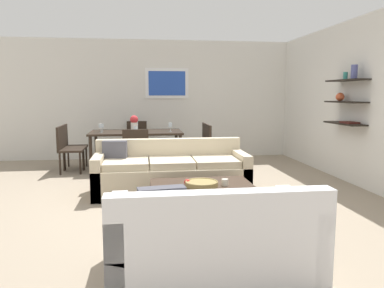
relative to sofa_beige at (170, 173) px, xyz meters
The scene contains 22 objects.
ground_plane 0.45m from the sofa_beige, 86.24° to the right, with size 18.00×18.00×0.00m, color gray.
back_wall_unit 3.38m from the sofa_beige, 84.28° to the left, with size 8.40×0.09×2.70m.
right_wall_shelf_unit 3.24m from the sofa_beige, ahead, with size 0.34×8.20×2.70m.
sofa_beige is the anchor object (origin of this frame).
loveseat_white 2.62m from the sofa_beige, 86.89° to the right, with size 1.69×0.90×0.78m.
coffee_table 1.28m from the sofa_beige, 76.42° to the right, with size 1.25×1.07×0.38m.
decorative_bowl 1.24m from the sofa_beige, 76.79° to the right, with size 0.40×0.40×0.06m.
candle_jar 1.34m from the sofa_beige, 64.83° to the right, with size 0.08×0.08×0.08m, color silver.
apple_on_coffee_table 1.14m from the sofa_beige, 84.07° to the right, with size 0.07×0.07×0.07m, color red.
dining_table 2.00m from the sofa_beige, 105.56° to the left, with size 1.78×0.97×0.75m.
dining_chair_right_near 1.85m from the sofa_beige, 65.21° to the left, with size 0.44×0.44×0.88m.
dining_chair_head 2.84m from the sofa_beige, 100.71° to the left, with size 0.44×0.44×0.88m.
dining_chair_left_far 2.80m from the sofa_beige, 130.87° to the left, with size 0.44×0.44×0.88m.
dining_chair_foot 1.15m from the sofa_beige, 117.83° to the left, with size 0.44×0.44×0.88m.
dining_chair_right_far 2.26m from the sofa_beige, 69.89° to the left, with size 0.44×0.44×0.88m.
dining_chair_left_near 2.48m from the sofa_beige, 137.51° to the left, with size 0.44×0.44×0.88m.
wine_glass_left_near 2.21m from the sofa_beige, 123.98° to the left, with size 0.08×0.08×0.17m.
wine_glass_foot 1.65m from the sofa_beige, 109.78° to the left, with size 0.07×0.07×0.14m.
wine_glass_head 2.44m from the sofa_beige, 102.80° to the left, with size 0.07×0.07×0.17m.
wine_glass_right_near 1.87m from the sofa_beige, 85.48° to the left, with size 0.07×0.07×0.18m.
wine_glass_left_far 2.40m from the sofa_beige, 120.68° to the left, with size 0.07×0.07×0.15m.
centerpiece_vase 2.11m from the sofa_beige, 106.26° to the left, with size 0.16×0.16×0.31m.
Camera 1 is at (-0.44, -5.19, 1.47)m, focal length 34.96 mm.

